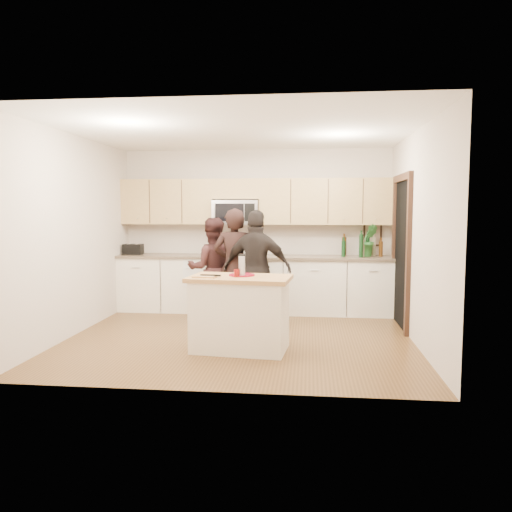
# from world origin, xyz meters

# --- Properties ---
(floor) EXTENTS (4.50, 4.50, 0.00)m
(floor) POSITION_xyz_m (0.00, 0.00, 0.00)
(floor) COLOR brown
(floor) RESTS_ON ground
(room_shell) EXTENTS (4.52, 4.02, 2.71)m
(room_shell) POSITION_xyz_m (0.00, 0.00, 1.73)
(room_shell) COLOR #BEB0A2
(room_shell) RESTS_ON ground
(back_cabinetry) EXTENTS (4.50, 0.66, 0.94)m
(back_cabinetry) POSITION_xyz_m (0.00, 1.69, 0.47)
(back_cabinetry) COLOR white
(back_cabinetry) RESTS_ON ground
(upper_cabinetry) EXTENTS (4.50, 0.33, 0.75)m
(upper_cabinetry) POSITION_xyz_m (0.03, 1.83, 1.84)
(upper_cabinetry) COLOR tan
(upper_cabinetry) RESTS_ON ground
(microwave) EXTENTS (0.76, 0.41, 0.40)m
(microwave) POSITION_xyz_m (-0.31, 1.80, 1.65)
(microwave) COLOR silver
(microwave) RESTS_ON ground
(doorway) EXTENTS (0.06, 1.25, 2.20)m
(doorway) POSITION_xyz_m (2.23, 0.90, 1.16)
(doorway) COLOR black
(doorway) RESTS_ON ground
(framed_picture) EXTENTS (0.30, 0.03, 0.38)m
(framed_picture) POSITION_xyz_m (1.95, 1.98, 1.28)
(framed_picture) COLOR black
(framed_picture) RESTS_ON ground
(dish_towel) EXTENTS (0.34, 0.60, 0.48)m
(dish_towel) POSITION_xyz_m (-0.95, 1.50, 0.80)
(dish_towel) COLOR white
(dish_towel) RESTS_ON ground
(island) EXTENTS (1.26, 0.82, 0.90)m
(island) POSITION_xyz_m (0.09, -0.59, 0.45)
(island) COLOR white
(island) RESTS_ON ground
(red_plate) EXTENTS (0.31, 0.31, 0.02)m
(red_plate) POSITION_xyz_m (0.10, -0.52, 0.91)
(red_plate) COLOR maroon
(red_plate) RESTS_ON island
(box_grater) EXTENTS (0.08, 0.07, 0.25)m
(box_grater) POSITION_xyz_m (0.11, -0.57, 1.04)
(box_grater) COLOR silver
(box_grater) RESTS_ON red_plate
(drink_glass) EXTENTS (0.06, 0.06, 0.09)m
(drink_glass) POSITION_xyz_m (0.05, -0.65, 0.95)
(drink_glass) COLOR maroon
(drink_glass) RESTS_ON island
(cutting_board) EXTENTS (0.28, 0.19, 0.02)m
(cutting_board) POSITION_xyz_m (-0.32, -0.72, 0.91)
(cutting_board) COLOR #AD7B48
(cutting_board) RESTS_ON island
(tongs) EXTENTS (0.25, 0.05, 0.02)m
(tongs) POSITION_xyz_m (-0.24, -0.72, 0.93)
(tongs) COLOR black
(tongs) RESTS_ON cutting_board
(knife) EXTENTS (0.21, 0.04, 0.01)m
(knife) POSITION_xyz_m (-0.30, -0.73, 0.92)
(knife) COLOR silver
(knife) RESTS_ON cutting_board
(toaster) EXTENTS (0.31, 0.20, 0.18)m
(toaster) POSITION_xyz_m (-2.05, 1.67, 1.03)
(toaster) COLOR black
(toaster) RESTS_ON back_cabinetry
(bottle_cluster) EXTENTS (0.67, 0.35, 0.43)m
(bottle_cluster) POSITION_xyz_m (1.75, 1.72, 1.12)
(bottle_cluster) COLOR black
(bottle_cluster) RESTS_ON back_cabinetry
(orchid) EXTENTS (0.34, 0.29, 0.53)m
(orchid) POSITION_xyz_m (1.86, 1.72, 1.21)
(orchid) COLOR #317B34
(orchid) RESTS_ON back_cabinetry
(woman_left) EXTENTS (0.62, 0.41, 1.71)m
(woman_left) POSITION_xyz_m (-0.18, 0.75, 0.86)
(woman_left) COLOR black
(woman_left) RESTS_ON ground
(woman_center) EXTENTS (0.88, 0.76, 1.57)m
(woman_center) POSITION_xyz_m (-0.58, 1.07, 0.79)
(woman_center) COLOR black
(woman_center) RESTS_ON ground
(woman_right) EXTENTS (1.04, 0.55, 1.69)m
(woman_right) POSITION_xyz_m (0.17, 0.60, 0.85)
(woman_right) COLOR black
(woman_right) RESTS_ON ground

